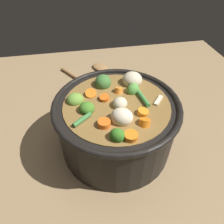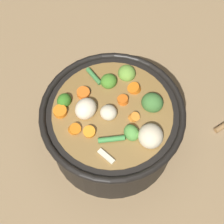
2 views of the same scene
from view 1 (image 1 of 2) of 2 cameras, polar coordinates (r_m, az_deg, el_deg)
The scene contains 3 objects.
ground_plane at distance 0.55m, azimuth 1.06°, elevation -8.67°, with size 1.10×1.10×0.00m, color #8C704C.
cooking_pot at distance 0.49m, azimuth 1.16°, elevation -3.15°, with size 0.28×0.28×0.16m.
wooden_spoon at distance 0.81m, azimuth -5.73°, elevation 11.15°, with size 0.19×0.19×0.01m.
Camera 1 is at (-0.33, 0.07, 0.43)m, focal length 33.00 mm.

